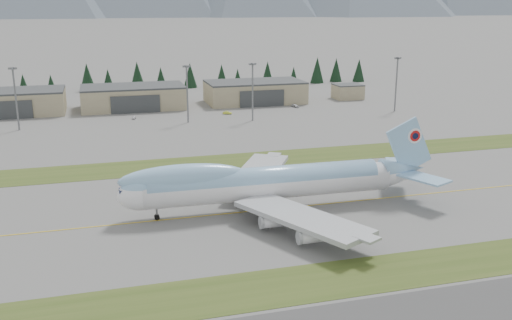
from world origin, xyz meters
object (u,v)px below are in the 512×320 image
object	(u,v)px
service_vehicle_b	(227,114)
service_vehicle_c	(295,107)
hangar_center	(133,97)
hangar_right	(255,92)
hangar_left	(9,102)
service_vehicle_a	(134,119)
boeing_747_freighter	(266,182)

from	to	relation	value
service_vehicle_b	service_vehicle_c	bearing A→B (deg)	-51.39
service_vehicle_b	hangar_center	bearing A→B (deg)	80.73
hangar_right	service_vehicle_b	distance (m)	34.41
hangar_left	service_vehicle_a	bearing A→B (deg)	-26.80
hangar_center	service_vehicle_b	bearing A→B (deg)	-34.46
service_vehicle_a	service_vehicle_c	size ratio (longest dim) A/B	0.74
boeing_747_freighter	hangar_center	size ratio (longest dim) A/B	1.66
hangar_left	boeing_747_freighter	bearing A→B (deg)	-63.04
hangar_center	hangar_right	world-z (taller)	same
hangar_right	service_vehicle_a	distance (m)	67.74
boeing_747_freighter	service_vehicle_a	distance (m)	125.20
hangar_left	hangar_center	xyz separation A→B (m)	(55.00, 0.00, 0.00)
boeing_747_freighter	service_vehicle_c	bearing A→B (deg)	68.75
service_vehicle_b	service_vehicle_a	bearing A→B (deg)	114.72
hangar_left	service_vehicle_c	xyz separation A→B (m)	(129.99, -18.65, -5.39)
hangar_left	service_vehicle_b	bearing A→B (deg)	-16.01
boeing_747_freighter	hangar_left	distance (m)	167.89
hangar_left	service_vehicle_b	distance (m)	98.47
service_vehicle_c	service_vehicle_a	bearing A→B (deg)	174.39
boeing_747_freighter	hangar_left	xyz separation A→B (m)	(-76.11, 149.63, -1.57)
service_vehicle_c	hangar_center	bearing A→B (deg)	154.40
hangar_center	service_vehicle_b	world-z (taller)	hangar_center
service_vehicle_b	hangar_right	bearing A→B (deg)	-11.89
hangar_left	hangar_center	bearing A→B (deg)	0.00
boeing_747_freighter	service_vehicle_a	xyz separation A→B (m)	(-23.10, 122.85, -6.96)
hangar_left	service_vehicle_c	size ratio (longest dim) A/B	10.08
service_vehicle_a	service_vehicle_c	world-z (taller)	service_vehicle_c
hangar_center	hangar_right	xyz separation A→B (m)	(60.00, 0.00, 0.00)
hangar_right	service_vehicle_c	bearing A→B (deg)	-51.20
hangar_right	service_vehicle_c	distance (m)	24.53
hangar_right	service_vehicle_a	bearing A→B (deg)	-156.63
hangar_left	hangar_center	size ratio (longest dim) A/B	1.00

